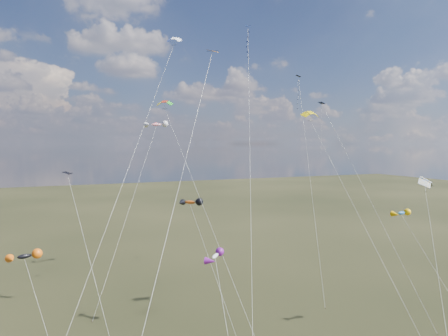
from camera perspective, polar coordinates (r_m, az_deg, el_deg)
name	(u,v)px	position (r m, az deg, el deg)	size (l,w,h in m)	color
diamond_black_high	(299,103)	(70.14, 10.72, 9.15)	(7.00, 17.38, 33.77)	black
diamond_navy_tall	(248,61)	(56.43, 3.48, 14.99)	(13.68, 28.52, 38.84)	#0E1F50
diamond_black_mid	(77,211)	(49.24, -20.25, -5.76)	(4.56, 12.11, 18.55)	black
diamond_navy_right	(325,136)	(57.89, 14.30, 4.52)	(5.70, 15.89, 27.77)	#0A1352
diamond_orange_center	(183,171)	(27.89, -5.94, -0.48)	(14.65, 19.45, 30.09)	orange
parafoil_yellow	(311,114)	(51.69, 12.34, 7.59)	(4.98, 16.89, 26.39)	#D2B804
parafoil_blue_white	(173,40)	(58.61, -7.29, 17.62)	(19.83, 27.60, 37.18)	#2343AF
parafoil_striped	(426,180)	(43.19, 26.89, -1.56)	(8.48, 11.11, 19.11)	gold
parafoil_tricolor	(165,103)	(51.70, -8.38, 9.11)	(6.52, 18.94, 27.74)	yellow
novelty_black_orange	(24,257)	(47.17, -26.62, -11.24)	(4.60, 6.54, 10.78)	black
novelty_orange_black	(190,203)	(47.20, -4.86, -4.96)	(4.30, 9.80, 15.55)	#BE4B12
novelty_white_purple	(215,257)	(34.51, -1.24, -12.55)	(2.50, 11.12, 12.79)	silver
novelty_redwhite_stripe	(156,125)	(69.89, -9.65, 6.10)	(14.42, 18.76, 25.87)	red
novelty_blue_yellow	(402,214)	(51.47, 24.06, -5.97)	(5.10, 8.24, 14.20)	#1F63AF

